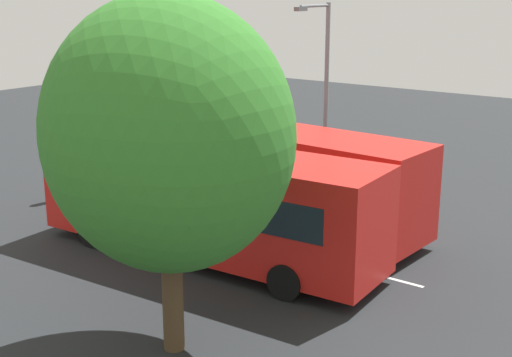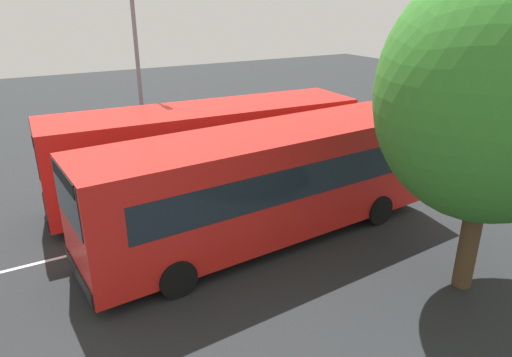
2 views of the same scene
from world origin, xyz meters
The scene contains 7 objects.
ground_plane centered at (0.00, 0.00, 0.00)m, with size 65.95×65.95×0.00m, color #232628.
bus_far_left centered at (-0.51, -1.76, 1.72)m, with size 10.45×3.04×3.12m.
bus_center_left centered at (-0.73, 1.72, 1.72)m, with size 10.47×3.14×3.12m.
pedestrian centered at (7.06, 0.79, 0.99)m, with size 0.32×0.32×1.68m.
street_lamp centered at (0.25, -6.07, 3.97)m, with size 0.27×2.28×6.85m.
depot_tree centered at (-3.60, 6.09, 4.60)m, with size 5.21×4.68×7.35m.
lane_stripe_outer_left centered at (0.00, 0.00, 0.00)m, with size 13.11×0.12×0.01m, color silver.
Camera 1 is at (-12.99, 15.79, 7.40)m, focal length 49.30 mm.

